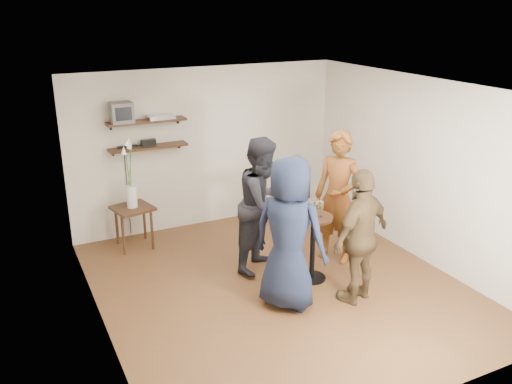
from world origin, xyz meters
TOP-DOWN VIEW (x-y plane):
  - room at (0.00, 0.00)m, footprint 4.58×5.08m
  - shelf_upper at (-1.00, 2.38)m, footprint 1.20×0.25m
  - shelf_lower at (-1.00, 2.38)m, footprint 1.20×0.25m
  - crt_monitor at (-1.37, 2.38)m, footprint 0.32×0.30m
  - dvd_deck at (-0.78, 2.38)m, footprint 0.40×0.24m
  - radio at (-1.00, 2.38)m, footprint 0.22×0.10m
  - power_strip at (-1.31, 2.42)m, footprint 0.30×0.05m
  - side_table at (-1.39, 2.06)m, footprint 0.65×0.65m
  - vase_lilies at (-1.39, 2.06)m, footprint 0.20×0.21m
  - drinks_table at (0.50, -0.01)m, footprint 0.50×0.50m
  - wine_glass_fl at (0.43, -0.04)m, footprint 0.07×0.07m
  - wine_glass_fr at (0.57, -0.06)m, footprint 0.07×0.07m
  - wine_glass_bl at (0.48, 0.06)m, footprint 0.07×0.07m
  - wine_glass_br at (0.52, -0.00)m, footprint 0.07×0.07m
  - person_plaid at (1.13, 0.36)m, footprint 0.74×0.83m
  - person_dark at (0.07, 0.59)m, footprint 1.16×1.11m
  - person_navy at (-0.11, -0.44)m, footprint 1.03×1.11m
  - person_brown at (0.73, -0.71)m, footprint 1.08×0.72m

SIDE VIEW (x-z plane):
  - side_table at x=-1.39m, z-range 0.22..0.86m
  - drinks_table at x=0.50m, z-range 0.13..1.04m
  - person_brown at x=0.73m, z-range 0.00..1.71m
  - person_dark at x=0.07m, z-range 0.00..1.88m
  - person_plaid at x=1.13m, z-range 0.00..1.90m
  - person_navy at x=-0.11m, z-range 0.00..1.90m
  - vase_lilies at x=-1.39m, z-range 0.45..1.54m
  - wine_glass_bl at x=0.48m, z-range 0.95..1.16m
  - wine_glass_br at x=0.52m, z-range 0.95..1.16m
  - wine_glass_fl at x=0.43m, z-range 0.95..1.16m
  - wine_glass_fr at x=0.57m, z-range 0.95..1.17m
  - room at x=0.00m, z-range -0.04..2.64m
  - shelf_lower at x=-1.00m, z-range 1.43..1.47m
  - power_strip at x=-1.31m, z-range 1.47..1.50m
  - radio at x=-1.00m, z-range 1.47..1.57m
  - shelf_upper at x=-1.00m, z-range 1.83..1.87m
  - dvd_deck at x=-0.78m, z-range 1.87..1.93m
  - crt_monitor at x=-1.37m, z-range 1.87..2.17m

